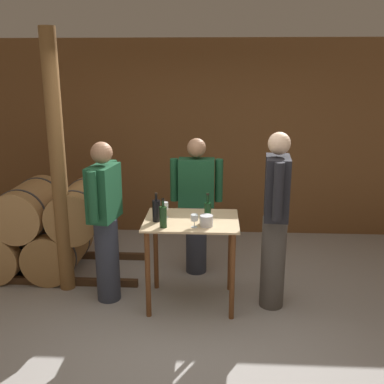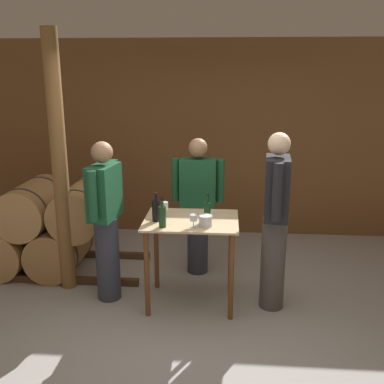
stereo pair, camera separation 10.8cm
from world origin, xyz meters
TOP-DOWN VIEW (x-y plane):
  - ground_plane at (0.00, 0.00)m, footprint 14.00×14.00m
  - back_wall at (0.00, 2.64)m, footprint 8.40×0.05m
  - barrel_rack at (-1.82, 1.22)m, footprint 2.57×0.89m
  - tasting_table at (-0.08, 0.56)m, footprint 0.92×0.70m
  - wooden_post at (-1.45, 0.80)m, footprint 0.16×0.16m
  - wine_bottle_far_left at (-0.41, 0.49)m, footprint 0.08×0.08m
  - wine_bottle_left at (-0.33, 0.32)m, footprint 0.07×0.07m
  - wine_bottle_center at (0.08, 0.52)m, footprint 0.06×0.06m
  - wine_glass_near_left at (-0.34, 0.61)m, footprint 0.06×0.06m
  - wine_glass_near_center at (-0.04, 0.34)m, footprint 0.07×0.07m
  - ice_bucket at (0.07, 0.37)m, footprint 0.12×0.12m
  - person_host at (-0.94, 0.59)m, footprint 0.29×0.58m
  - person_visitor_with_scarf at (0.73, 0.54)m, footprint 0.25×0.59m
  - person_visitor_bearded at (-0.06, 1.28)m, footprint 0.59×0.24m

SIDE VIEW (x-z plane):
  - ground_plane at x=0.00m, z-range 0.00..0.00m
  - barrel_rack at x=-1.82m, z-range -0.02..1.05m
  - tasting_table at x=-0.08m, z-range 0.26..1.15m
  - person_visitor_bearded at x=-0.06m, z-range 0.04..1.62m
  - person_host at x=-0.94m, z-range 0.05..1.69m
  - person_visitor_with_scarf at x=0.73m, z-range 0.05..1.81m
  - ice_bucket at x=0.07m, z-range 0.89..1.00m
  - wine_glass_near_center at x=-0.04m, z-range 0.92..1.05m
  - wine_bottle_center at x=0.08m, z-range 0.86..1.14m
  - wine_bottle_left at x=-0.33m, z-range 0.86..1.14m
  - wine_bottle_far_left at x=-0.41m, z-range 0.86..1.15m
  - wine_glass_near_left at x=-0.34m, z-range 0.93..1.09m
  - back_wall at x=0.00m, z-range 0.00..2.70m
  - wooden_post at x=-1.45m, z-range 0.00..2.70m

